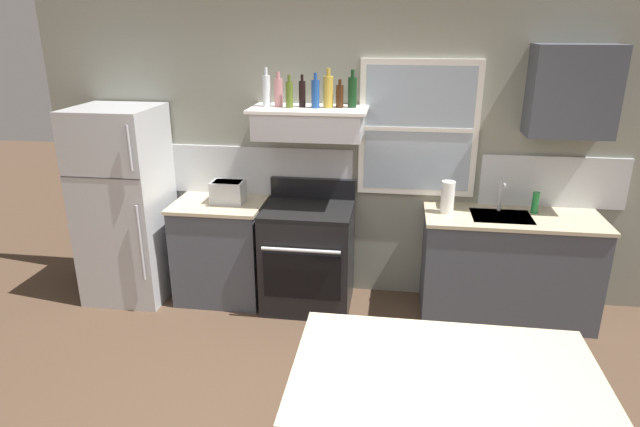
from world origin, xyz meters
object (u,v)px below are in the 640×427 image
at_px(refrigerator, 125,205).
at_px(bottle_olive_oil_square, 289,94).
at_px(bottle_dark_green_wine, 352,92).
at_px(bottle_balsamic_dark, 302,93).
at_px(toaster, 228,192).
at_px(bottle_blue_liqueur, 315,93).
at_px(bottle_champagne_gold_foil, 328,91).
at_px(stove_range, 308,256).
at_px(bottle_brown_stout, 340,96).
at_px(bottle_clear_tall, 266,90).
at_px(paper_towel_roll, 448,197).
at_px(bottle_rose_pink, 279,92).
at_px(dish_soap_bottle, 535,203).

height_order(refrigerator, bottle_olive_oil_square, bottle_olive_oil_square).
bearing_deg(bottle_dark_green_wine, bottle_balsamic_dark, -177.69).
relative_size(toaster, bottle_blue_liqueur, 1.06).
height_order(bottle_champagne_gold_foil, bottle_dark_green_wine, bottle_champagne_gold_foil).
height_order(refrigerator, bottle_champagne_gold_foil, bottle_champagne_gold_foil).
bearing_deg(bottle_blue_liqueur, bottle_balsamic_dark, 154.18).
bearing_deg(toaster, stove_range, -4.03).
bearing_deg(bottle_dark_green_wine, bottle_brown_stout, -161.36).
bearing_deg(bottle_clear_tall, bottle_balsamic_dark, 5.02).
height_order(toaster, bottle_champagne_gold_foil, bottle_champagne_gold_foil).
bearing_deg(bottle_olive_oil_square, refrigerator, -176.67).
height_order(stove_range, bottle_blue_liqueur, bottle_blue_liqueur).
xyz_separation_m(bottle_balsamic_dark, bottle_dark_green_wine, (0.41, 0.02, 0.02)).
height_order(bottle_olive_oil_square, paper_towel_roll, bottle_olive_oil_square).
xyz_separation_m(refrigerator, bottle_rose_pink, (1.39, 0.14, 1.00)).
bearing_deg(paper_towel_roll, dish_soap_bottle, 7.90).
bearing_deg(bottle_balsamic_dark, paper_towel_roll, -4.52).
xyz_separation_m(toaster, bottle_olive_oil_square, (0.56, 0.01, 0.85)).
bearing_deg(bottle_dark_green_wine, stove_range, -156.67).
relative_size(refrigerator, bottle_blue_liqueur, 6.21).
height_order(bottle_blue_liqueur, bottle_brown_stout, bottle_blue_liqueur).
xyz_separation_m(bottle_clear_tall, bottle_dark_green_wine, (0.70, 0.04, -0.01)).
distance_m(refrigerator, toaster, 0.95).
bearing_deg(paper_towel_roll, bottle_clear_tall, 177.33).
distance_m(refrigerator, bottle_brown_stout, 2.14).
xyz_separation_m(bottle_balsamic_dark, dish_soap_bottle, (1.94, 0.00, -0.85)).
height_order(toaster, stove_range, toaster).
distance_m(bottle_rose_pink, dish_soap_bottle, 2.30).
xyz_separation_m(toaster, bottle_clear_tall, (0.36, 0.06, 0.87)).
bearing_deg(paper_towel_roll, bottle_champagne_gold_foil, 175.83).
distance_m(stove_range, bottle_champagne_gold_foil, 1.42).
relative_size(refrigerator, bottle_clear_tall, 5.51).
distance_m(bottle_clear_tall, bottle_champagne_gold_foil, 0.51).
height_order(bottle_clear_tall, bottle_dark_green_wine, bottle_clear_tall).
height_order(stove_range, bottle_dark_green_wine, bottle_dark_green_wine).
bearing_deg(bottle_olive_oil_square, toaster, -178.59).
bearing_deg(refrigerator, toaster, 4.47).
bearing_deg(bottle_clear_tall, bottle_rose_pink, 5.53).
bearing_deg(dish_soap_bottle, bottle_champagne_gold_foil, -179.10).
xyz_separation_m(bottle_clear_tall, bottle_olive_oil_square, (0.20, -0.04, -0.02)).
bearing_deg(bottle_champagne_gold_foil, toaster, -176.05).
xyz_separation_m(stove_range, paper_towel_roll, (1.16, 0.04, 0.58)).
relative_size(bottle_balsamic_dark, paper_towel_roll, 0.96).
bearing_deg(paper_towel_roll, bottle_dark_green_wine, 172.06).
xyz_separation_m(bottle_blue_liqueur, paper_towel_roll, (1.10, -0.04, -0.82)).
relative_size(refrigerator, dish_soap_bottle, 9.63).
relative_size(bottle_olive_oil_square, bottle_brown_stout, 1.15).
bearing_deg(refrigerator, bottle_balsamic_dark, 5.63).
bearing_deg(toaster, bottle_blue_liqueur, 1.94).
height_order(bottle_brown_stout, paper_towel_roll, bottle_brown_stout).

